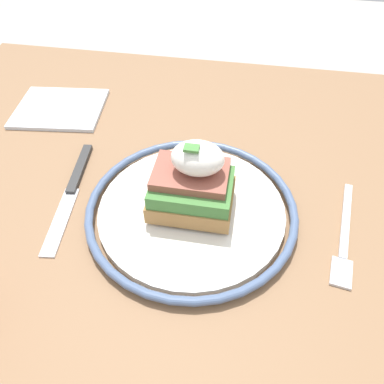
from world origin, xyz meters
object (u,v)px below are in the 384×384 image
sandwich (193,183)px  fork (344,236)px  plate (192,207)px  knife (73,186)px  napkin (60,108)px

sandwich → fork: 0.19m
plate → fork: (-0.18, 0.01, -0.01)m
fork → knife: 0.34m
fork → sandwich: bearing=-3.3°
napkin → fork: bearing=156.4°
fork → knife: size_ratio=0.82×
fork → plate: bearing=-2.8°
sandwich → knife: size_ratio=0.51×
napkin → plate: bearing=144.4°
knife → napkin: bearing=-61.3°
fork → napkin: bearing=-23.6°
sandwich → fork: (-0.18, 0.01, -0.05)m
knife → napkin: (0.09, -0.17, 0.00)m
sandwich → napkin: 0.31m
sandwich → napkin: size_ratio=0.70×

